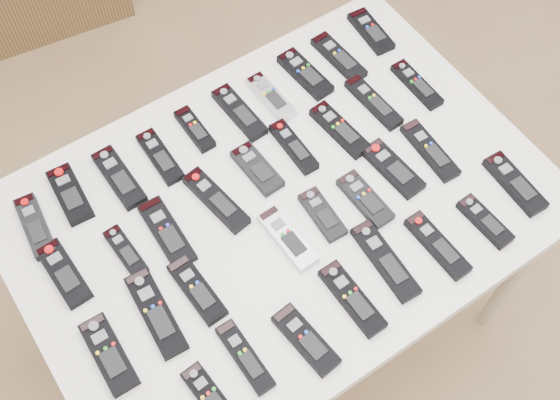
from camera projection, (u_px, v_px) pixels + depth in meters
ground at (311, 293)px, 2.39m from camera, size 4.00×4.00×0.00m
table at (280, 216)px, 1.72m from camera, size 1.25×0.88×0.78m
remote_0 at (35, 226)px, 1.63m from camera, size 0.07×0.17×0.02m
remote_1 at (70, 194)px, 1.67m from camera, size 0.07×0.17×0.02m
remote_2 at (119, 177)px, 1.70m from camera, size 0.06×0.18×0.02m
remote_3 at (160, 157)px, 1.73m from camera, size 0.05×0.17×0.02m
remote_4 at (195, 129)px, 1.77m from camera, size 0.04×0.14×0.02m
remote_5 at (239, 112)px, 1.79m from camera, size 0.06×0.18×0.02m
remote_6 at (271, 97)px, 1.82m from camera, size 0.05×0.16×0.02m
remote_7 at (305, 74)px, 1.86m from camera, size 0.07×0.18×0.02m
remote_8 at (339, 57)px, 1.89m from camera, size 0.06×0.18×0.02m
remote_9 at (371, 31)px, 1.94m from camera, size 0.07×0.16×0.02m
remote_10 at (64, 273)px, 1.57m from camera, size 0.06×0.17×0.02m
remote_11 at (126, 252)px, 1.60m from camera, size 0.05×0.14×0.02m
remote_12 at (167, 233)px, 1.62m from camera, size 0.07×0.19×0.02m
remote_13 at (216, 200)px, 1.66m from camera, size 0.08×0.20×0.02m
remote_14 at (257, 169)px, 1.71m from camera, size 0.07×0.15×0.02m
remote_15 at (294, 147)px, 1.74m from camera, size 0.05×0.16×0.02m
remote_16 at (340, 130)px, 1.77m from camera, size 0.07×0.18×0.02m
remote_17 at (373, 102)px, 1.81m from camera, size 0.05×0.19×0.02m
remote_18 at (417, 85)px, 1.84m from camera, size 0.05×0.17×0.02m
remote_19 at (109, 354)px, 1.48m from camera, size 0.07×0.18×0.02m
remote_20 at (156, 313)px, 1.52m from camera, size 0.07×0.21×0.02m
remote_21 at (197, 290)px, 1.55m from camera, size 0.06×0.17×0.02m
remote_22 at (288, 238)px, 1.62m from camera, size 0.06×0.17×0.02m
remote_23 at (322, 214)px, 1.65m from camera, size 0.06×0.14×0.02m
remote_24 at (365, 199)px, 1.67m from camera, size 0.06×0.16×0.02m
remote_25 at (393, 169)px, 1.71m from camera, size 0.07×0.18×0.02m
remote_26 at (430, 150)px, 1.74m from camera, size 0.06×0.19×0.02m
remote_28 at (211, 398)px, 1.43m from camera, size 0.06×0.16×0.02m
remote_29 at (245, 357)px, 1.48m from camera, size 0.05×0.17×0.02m
remote_30 at (306, 340)px, 1.49m from camera, size 0.07×0.17×0.02m
remote_31 at (352, 299)px, 1.54m from camera, size 0.05×0.19×0.02m
remote_32 at (385, 261)px, 1.59m from camera, size 0.06×0.21×0.02m
remote_33 at (437, 245)px, 1.60m from camera, size 0.05×0.18×0.02m
remote_34 at (485, 221)px, 1.64m from camera, size 0.05×0.15×0.02m
remote_35 at (515, 184)px, 1.69m from camera, size 0.06×0.18×0.02m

